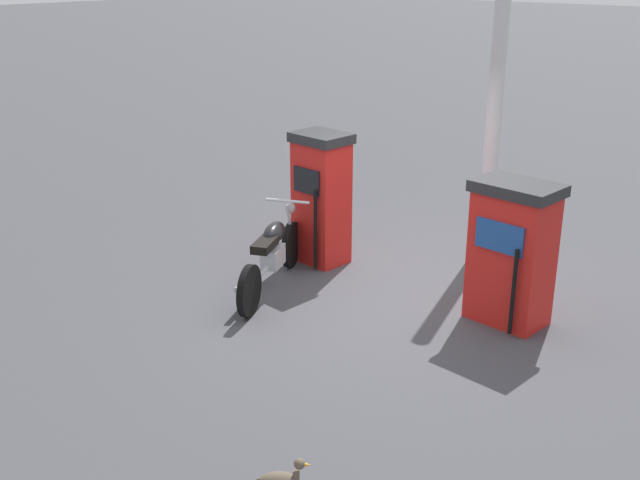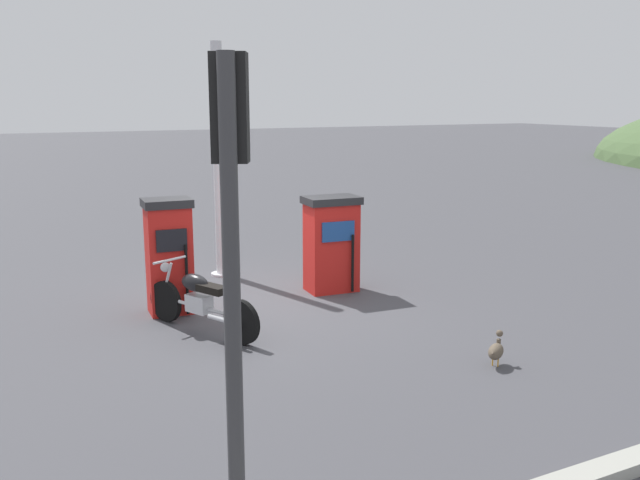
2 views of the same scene
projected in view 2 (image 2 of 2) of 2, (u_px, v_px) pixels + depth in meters
name	position (u px, v px, depth m)	size (l,w,h in m)	color
ground_plane	(262.00, 305.00, 10.63)	(120.00, 120.00, 0.00)	#424247
fuel_pump_near	(169.00, 256.00, 10.11)	(0.62, 0.73, 1.70)	red
fuel_pump_far	(331.00, 243.00, 11.30)	(0.68, 0.92, 1.57)	red
motorcycle_near_pump	(200.00, 301.00, 9.34)	(1.93, 1.01, 0.93)	black
wandering_duck	(496.00, 350.00, 8.18)	(0.32, 0.37, 0.41)	brown
roadside_traffic_light	(231.00, 215.00, 4.64)	(0.40, 0.30, 3.41)	#38383A
canopy_support_pole	(219.00, 166.00, 12.07)	(0.40, 0.40, 4.07)	silver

